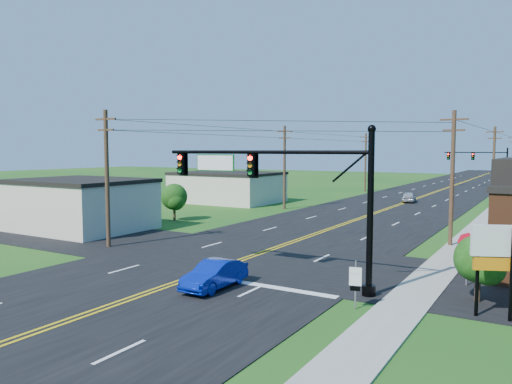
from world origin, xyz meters
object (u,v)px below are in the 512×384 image
Objects in this scene: signal_mast_far at (479,161)px; route_sign at (355,281)px; signal_mast_main at (279,185)px; blue_car at (215,275)px; stop_sign at (468,248)px.

signal_mast_far is 74.23m from route_sign.
signal_mast_far is (0.10, 72.00, -0.20)m from signal_mast_main.
signal_mast_far is 5.52× the size of route_sign.
stop_sign is at bearing 32.54° from blue_car.
signal_mast_far is 2.86× the size of blue_car.
route_sign is (4.46, -74.02, -3.39)m from signal_mast_far.
signal_mast_far is at bearing 89.92° from signal_mast_main.
blue_car is at bearing -129.33° from signal_mast_main.
signal_mast_main is at bearing 143.03° from route_sign.
signal_mast_far is 68.52m from stop_sign.
stop_sign is (3.33, 5.99, 0.68)m from route_sign.
stop_sign is at bearing -83.47° from signal_mast_far.
signal_mast_far is 74.62m from blue_car.
route_sign is at bearing -86.55° from signal_mast_far.
signal_mast_main reaches higher than blue_car.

